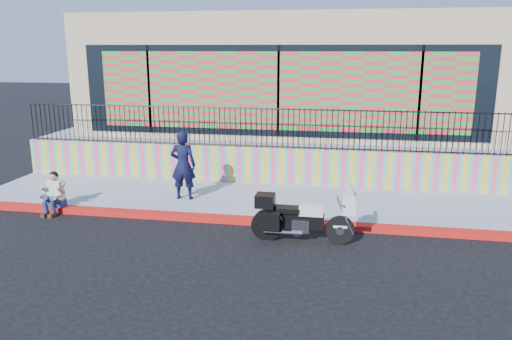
# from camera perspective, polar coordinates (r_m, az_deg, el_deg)

# --- Properties ---
(ground) EXTENTS (90.00, 90.00, 0.00)m
(ground) POSITION_cam_1_polar(r_m,az_deg,el_deg) (12.17, -0.17, -6.18)
(ground) COLOR black
(ground) RESTS_ON ground
(red_curb) EXTENTS (16.00, 0.30, 0.15)m
(red_curb) POSITION_cam_1_polar(r_m,az_deg,el_deg) (12.15, -0.17, -5.85)
(red_curb) COLOR red
(red_curb) RESTS_ON ground
(sidewalk) EXTENTS (16.00, 3.00, 0.15)m
(sidewalk) POSITION_cam_1_polar(r_m,az_deg,el_deg) (13.69, 1.07, -3.56)
(sidewalk) COLOR #8891A3
(sidewalk) RESTS_ON ground
(mural_wall) EXTENTS (16.00, 0.20, 1.10)m
(mural_wall) POSITION_cam_1_polar(r_m,az_deg,el_deg) (15.05, 2.04, 0.51)
(mural_wall) COLOR #FF4378
(mural_wall) RESTS_ON sidewalk
(metal_fence) EXTENTS (15.80, 0.04, 1.20)m
(metal_fence) POSITION_cam_1_polar(r_m,az_deg,el_deg) (14.83, 2.08, 4.84)
(metal_fence) COLOR black
(metal_fence) RESTS_ON mural_wall
(elevated_platform) EXTENTS (16.00, 10.00, 1.25)m
(elevated_platform) POSITION_cam_1_polar(r_m,az_deg,el_deg) (20.02, 4.12, 3.61)
(elevated_platform) COLOR #8891A3
(elevated_platform) RESTS_ON ground
(storefront_building) EXTENTS (14.00, 8.06, 4.00)m
(storefront_building) POSITION_cam_1_polar(r_m,az_deg,el_deg) (19.51, 4.18, 11.10)
(storefront_building) COLOR tan
(storefront_building) RESTS_ON elevated_platform
(police_motorcycle) EXTENTS (2.22, 0.74, 1.38)m
(police_motorcycle) POSITION_cam_1_polar(r_m,az_deg,el_deg) (10.99, 5.21, -5.26)
(police_motorcycle) COLOR black
(police_motorcycle) RESTS_ON ground
(police_officer) EXTENTS (0.71, 0.49, 1.87)m
(police_officer) POSITION_cam_1_polar(r_m,az_deg,el_deg) (13.56, -8.33, 0.56)
(police_officer) COLOR black
(police_officer) RESTS_ON sidewalk
(seated_man) EXTENTS (0.54, 0.71, 1.06)m
(seated_man) POSITION_cam_1_polar(r_m,az_deg,el_deg) (13.79, -22.21, -2.86)
(seated_man) COLOR navy
(seated_man) RESTS_ON ground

